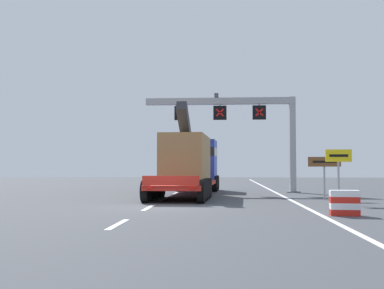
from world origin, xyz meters
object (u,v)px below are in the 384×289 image
(exit_sign_yellow, at_px, (339,163))
(crash_barrier_striped, at_px, (344,203))
(overhead_lane_gantry, at_px, (241,117))
(tourist_info_sign_brown, at_px, (324,167))
(heavy_haul_truck_red, at_px, (191,163))

(exit_sign_yellow, relative_size, crash_barrier_striped, 2.45)
(overhead_lane_gantry, distance_m, crash_barrier_striped, 16.00)
(tourist_info_sign_brown, distance_m, crash_barrier_striped, 8.04)
(overhead_lane_gantry, height_order, exit_sign_yellow, overhead_lane_gantry)
(exit_sign_yellow, distance_m, tourist_info_sign_brown, 2.61)
(overhead_lane_gantry, height_order, tourist_info_sign_brown, overhead_lane_gantry)
(crash_barrier_striped, bearing_deg, exit_sign_yellow, 78.41)
(tourist_info_sign_brown, height_order, crash_barrier_striped, tourist_info_sign_brown)
(heavy_haul_truck_red, relative_size, exit_sign_yellow, 5.56)
(overhead_lane_gantry, distance_m, exit_sign_yellow, 11.07)
(overhead_lane_gantry, xyz_separation_m, exit_sign_yellow, (4.19, -9.70, -3.29))
(crash_barrier_striped, bearing_deg, overhead_lane_gantry, 101.72)
(overhead_lane_gantry, height_order, heavy_haul_truck_red, overhead_lane_gantry)
(heavy_haul_truck_red, xyz_separation_m, exit_sign_yellow, (7.44, -7.30, -0.10))
(tourist_info_sign_brown, bearing_deg, exit_sign_yellow, -87.75)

